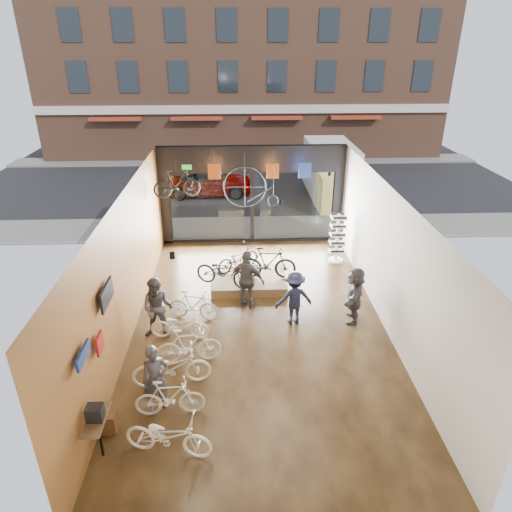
{
  "coord_description": "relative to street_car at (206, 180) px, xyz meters",
  "views": [
    {
      "loc": [
        -0.57,
        -10.73,
        7.35
      ],
      "look_at": [
        -0.04,
        1.4,
        1.52
      ],
      "focal_mm": 32.0,
      "sensor_mm": 36.0,
      "label": 1
    }
  ],
  "objects": [
    {
      "name": "jersey_left",
      "position": [
        0.79,
        -6.8,
        2.25
      ],
      "size": [
        0.45,
        0.03,
        0.55
      ],
      "primitive_type": "cube",
      "color": "#CC5919",
      "rests_on": "ceiling"
    },
    {
      "name": "display_bike_left",
      "position": [
        1.14,
        -10.16,
        -0.01
      ],
      "size": [
        1.99,
        1.33,
        0.99
      ],
      "primitive_type": "imported",
      "rotation": [
        0.0,
        0.0,
        1.17
      ],
      "color": "black",
      "rests_on": "display_platform"
    },
    {
      "name": "floor_bike_3",
      "position": [
        0.32,
        -13.5,
        -0.31
      ],
      "size": [
        1.69,
        0.68,
        0.99
      ],
      "primitive_type": "imported",
      "rotation": [
        0.0,
        0.0,
        1.71
      ],
      "color": "#EEE8CF",
      "rests_on": "ground_plane"
    },
    {
      "name": "sidewalk_far",
      "position": [
        2.15,
        7.0,
        -0.74
      ],
      "size": [
        30.0,
        2.0,
        0.12
      ],
      "primitive_type": "cube",
      "color": "slate",
      "rests_on": "ground"
    },
    {
      "name": "customer_5",
      "position": [
        4.83,
        -11.81,
        0.04
      ],
      "size": [
        0.93,
        1.63,
        1.67
      ],
      "primitive_type": "imported",
      "rotation": [
        0.0,
        0.0,
        4.42
      ],
      "color": "#3F3F44",
      "rests_on": "ground_plane"
    },
    {
      "name": "display_platform",
      "position": [
        1.92,
        -9.59,
        -0.65
      ],
      "size": [
        2.4,
        1.8,
        0.3
      ],
      "primitive_type": "cube",
      "color": "brown",
      "rests_on": "ground_plane"
    },
    {
      "name": "sunglasses_rack",
      "position": [
        5.1,
        -8.03,
        0.11
      ],
      "size": [
        0.61,
        0.53,
        1.83
      ],
      "primitive_type": null,
      "rotation": [
        0.0,
        0.0,
        -0.18
      ],
      "color": "white",
      "rests_on": "ground_plane"
    },
    {
      "name": "customer_0",
      "position": [
        -0.22,
        -15.04,
        0.0
      ],
      "size": [
        0.68,
        0.56,
        1.6
      ],
      "primitive_type": "imported",
      "rotation": [
        0.0,
        0.0,
        0.36
      ],
      "color": "#3F3F44",
      "rests_on": "ground_plane"
    },
    {
      "name": "street_car",
      "position": [
        0.0,
        0.0,
        0.0
      ],
      "size": [
        4.7,
        1.89,
        1.6
      ],
      "primitive_type": "imported",
      "rotation": [
        0.0,
        0.0,
        1.57
      ],
      "color": "gray",
      "rests_on": "street_road"
    },
    {
      "name": "hung_bike",
      "position": [
        -0.43,
        -7.8,
        2.12
      ],
      "size": [
        1.64,
        0.79,
        0.95
      ],
      "primitive_type": "imported",
      "rotation": [
        0.0,
        0.0,
        1.8
      ],
      "color": "black",
      "rests_on": "ceiling"
    },
    {
      "name": "sidewalk_near",
      "position": [
        2.15,
        -4.8,
        -0.74
      ],
      "size": [
        30.0,
        2.4,
        0.12
      ],
      "primitive_type": "cube",
      "color": "slate",
      "rests_on": "ground"
    },
    {
      "name": "wall_right",
      "position": [
        5.67,
        -12.0,
        1.1
      ],
      "size": [
        0.04,
        12.0,
        3.8
      ],
      "primitive_type": "cube",
      "color": "beige",
      "rests_on": "ground"
    },
    {
      "name": "wall_back",
      "position": [
        2.15,
        -18.02,
        1.1
      ],
      "size": [
        7.0,
        0.04,
        3.8
      ],
      "primitive_type": "cube",
      "color": "beige",
      "rests_on": "ground"
    },
    {
      "name": "wall_merch",
      "position": [
        -1.23,
        -15.5,
        0.5
      ],
      "size": [
        0.4,
        2.4,
        2.6
      ],
      "primitive_type": null,
      "color": "navy",
      "rests_on": "wall_left"
    },
    {
      "name": "box_truck",
      "position": [
        6.35,
        -1.0,
        0.48
      ],
      "size": [
        2.16,
        6.47,
        2.55
      ],
      "primitive_type": null,
      "color": "silver",
      "rests_on": "street_road"
    },
    {
      "name": "floor_bike_2",
      "position": [
        -0.0,
        -14.29,
        -0.32
      ],
      "size": [
        1.89,
        0.88,
        0.95
      ],
      "primitive_type": "imported",
      "rotation": [
        0.0,
        0.0,
        1.71
      ],
      "color": "#EEE8CF",
      "rests_on": "ground_plane"
    },
    {
      "name": "ground_plane",
      "position": [
        2.15,
        -12.0,
        -0.82
      ],
      "size": [
        7.0,
        12.0,
        0.04
      ],
      "primitive_type": "cube",
      "color": "black",
      "rests_on": "ground"
    },
    {
      "name": "floor_bike_1",
      "position": [
        0.08,
        -15.24,
        -0.35
      ],
      "size": [
        1.52,
        0.48,
        0.9
      ],
      "primitive_type": "imported",
      "rotation": [
        0.0,
        0.0,
        1.61
      ],
      "color": "#EEE8CF",
      "rests_on": "ground_plane"
    },
    {
      "name": "floor_bike_0",
      "position": [
        0.18,
        -16.27,
        -0.34
      ],
      "size": [
        1.84,
        0.96,
        0.92
      ],
      "primitive_type": "imported",
      "rotation": [
        0.0,
        0.0,
        1.36
      ],
      "color": "#EEE8CF",
      "rests_on": "ground_plane"
    },
    {
      "name": "street_road",
      "position": [
        2.15,
        3.0,
        -0.81
      ],
      "size": [
        30.0,
        18.0,
        0.02
      ],
      "primitive_type": "cube",
      "color": "black",
      "rests_on": "ground"
    },
    {
      "name": "customer_1",
      "position": [
        -0.57,
        -12.35,
        0.08
      ],
      "size": [
        0.9,
        0.72,
        1.75
      ],
      "primitive_type": "imported",
      "rotation": [
        0.0,
        0.0,
        -0.07
      ],
      "color": "#3F3F44",
      "rests_on": "ground_plane"
    },
    {
      "name": "penny_farthing",
      "position": [
        2.19,
        -7.07,
        1.7
      ],
      "size": [
        1.93,
        0.06,
        1.55
      ],
      "primitive_type": null,
      "color": "black",
      "rests_on": "ceiling"
    },
    {
      "name": "exit_sign",
      "position": [
        -0.25,
        -6.12,
        2.25
      ],
      "size": [
        0.35,
        0.06,
        0.18
      ],
      "primitive_type": "cube",
      "color": "#198C26",
      "rests_on": "storefront"
    },
    {
      "name": "customer_3",
      "position": [
        3.12,
        -11.85,
        0.01
      ],
      "size": [
        1.14,
        0.78,
        1.61
      ],
      "primitive_type": "imported",
      "rotation": [
        0.0,
        0.0,
        3.33
      ],
      "color": "#161C33",
      "rests_on": "ground_plane"
    },
    {
      "name": "opposite_building",
      "position": [
        2.15,
        9.5,
        6.2
      ],
      "size": [
        26.0,
        5.0,
        14.0
      ],
      "primitive_type": "cube",
      "color": "brown",
      "rests_on": "ground"
    },
    {
      "name": "jersey_right",
      "position": [
        4.03,
        -6.8,
        2.25
      ],
      "size": [
        0.45,
        0.03,
        0.55
      ],
      "primitive_type": "cube",
      "color": "#1E3F99",
      "rests_on": "ceiling"
    },
    {
      "name": "ceiling",
      "position": [
        2.15,
        -12.0,
        3.02
      ],
      "size": [
        7.0,
        12.0,
        0.04
      ],
      "primitive_type": "cube",
      "color": "black",
      "rests_on": "ground"
    },
    {
      "name": "floor_bike_5",
      "position": [
        0.27,
        -11.54,
        -0.35
      ],
      "size": [
        1.56,
        0.77,
        0.9
      ],
      "primitive_type": "imported",
      "rotation": [
        0.0,
        0.0,
        1.33
      ],
      "color": "#EEE8CF",
      "rests_on": "ground_plane"
    },
    {
      "name": "customer_2",
      "position": [
        1.84,
        -10.96,
        0.13
      ],
      "size": [
        1.17,
        0.9,
        1.85
      ],
      "primitive_type": "imported",
      "rotation": [
        0.0,
        0.0,
        2.66
      ],
      "color": "#3F3F44",
      "rests_on": "ground_plane"
    },
    {
      "name": "display_bike_mid",
      "position": [
        2.54,
        -9.71,
        0.04
      ],
      "size": [
        1.83,
        0.65,
        1.08
      ],
      "primitive_type": "imported",
      "rotation": [
        0.0,
        0.0,
        1.49
      ],
      "color": "black",
      "rests_on": "display_platform"
    },
    {
      "name": "jersey_mid",
      "position": [
        2.87,
        -6.8,
        2.25
      ],
      "size": [
        0.45,
        0.03,
        0.55
      ],
      "primitive_type": "cube",
      "color": "#CC5919",
      "rests_on": "ceiling"
    },
    {
      "name": "display_bike_right",
      "position": [
        1.58,
        -9.05,
        -0.08
      ],
      "size": [
        1.61,
        1.35,
        0.83
      ],
      "primitive_type": "imported",
      "rotation": [
        0.0,
        0.0,
        2.17
      ],
      "color": "black",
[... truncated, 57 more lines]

